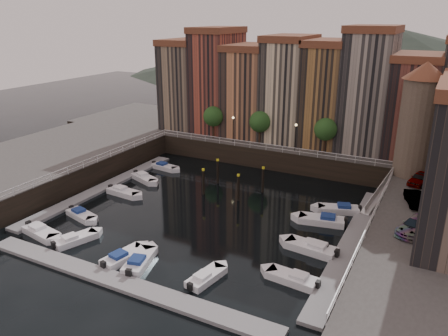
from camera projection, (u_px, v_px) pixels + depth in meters
The scene contains 31 objects.
ground at pixel (214, 209), 51.69m from camera, with size 200.00×200.00×0.00m, color black.
quay_far at pixel (288, 143), 72.96m from camera, with size 80.00×20.00×3.00m, color black.
quay_left at pixel (34, 167), 61.68m from camera, with size 20.00×36.00×3.00m, color black.
dock_left at pixel (103, 187), 57.83m from camera, with size 2.00×28.00×0.35m, color gray.
dock_right at pixel (351, 243), 43.75m from camera, with size 2.00×28.00×0.35m, color gray.
dock_near at pixel (119, 282), 37.39m from camera, with size 30.00×2.00×0.35m, color gray.
mountains at pixel (382, 60), 140.43m from camera, with size 145.00×100.00×18.00m.
far_terrace at pixel (307, 90), 66.29m from camera, with size 48.70×10.30×17.50m.
corner_tower at pixel (419, 118), 51.76m from camera, with size 5.20×5.20×13.80m.
promenade_trees at pixel (264, 122), 65.32m from camera, with size 21.20×3.20×5.20m.
street_lamps at pixel (263, 128), 64.57m from camera, with size 10.36×0.36×4.18m.
railings at pixel (232, 167), 54.52m from camera, with size 36.08×34.04×0.52m.
gangway at pixel (380, 191), 52.00m from camera, with size 2.78×8.32×3.73m.
mooring_pilings at pixel (230, 180), 56.17m from camera, with size 7.05×4.63×3.78m.
boat_left_0 at pixel (41, 232), 45.49m from camera, with size 5.04×2.56×1.13m.
boat_left_1 at pixel (81, 215), 49.53m from camera, with size 4.56×2.61×1.02m.
boat_left_2 at pixel (123, 192), 55.81m from camera, with size 4.87×2.09×1.10m.
boat_left_3 at pixel (144, 178), 60.65m from camera, with size 4.82×3.21×1.09m.
boat_left_4 at pixel (164, 167), 65.16m from camera, with size 4.54×2.10×1.02m.
boat_right_0 at pixel (293, 279), 37.51m from camera, with size 4.82×2.14×1.09m.
boat_right_1 at pixel (312, 248), 42.31m from camera, with size 5.39×2.48×1.21m.
boat_right_2 at pixel (307, 245), 43.09m from camera, with size 4.29×1.75×0.98m.
boat_right_3 at pixel (323, 220), 48.08m from camera, with size 5.37×2.78×1.20m.
boat_right_4 at pixel (339, 209), 50.87m from camera, with size 5.04×3.20×1.13m.
boat_near_0 at pixel (75, 239), 44.07m from camera, with size 3.03×4.67×1.05m.
boat_near_1 at pixel (123, 257), 40.89m from camera, with size 2.52×4.85×1.09m.
boat_near_2 at pixel (139, 261), 40.10m from camera, with size 2.93×5.07×1.14m.
boat_near_3 at pixel (206, 277), 37.72m from camera, with size 2.26×4.44×1.00m.
car_a at pixel (420, 179), 50.81m from camera, with size 1.69×4.19×1.43m, color gray.
car_b at pixel (415, 200), 45.30m from camera, with size 1.40×4.02×1.32m, color gray.
car_c at pixel (416, 226), 39.42m from camera, with size 2.02×4.96×1.44m, color gray.
Camera 1 is at (22.78, -41.28, 21.79)m, focal length 35.00 mm.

